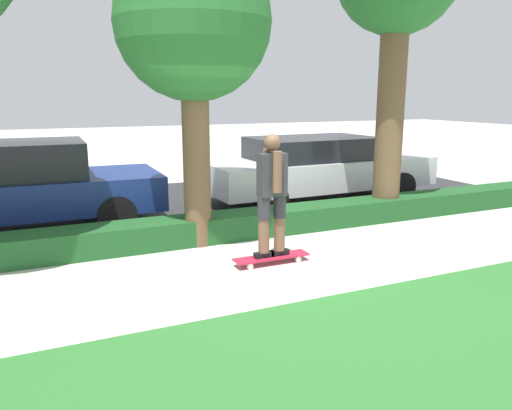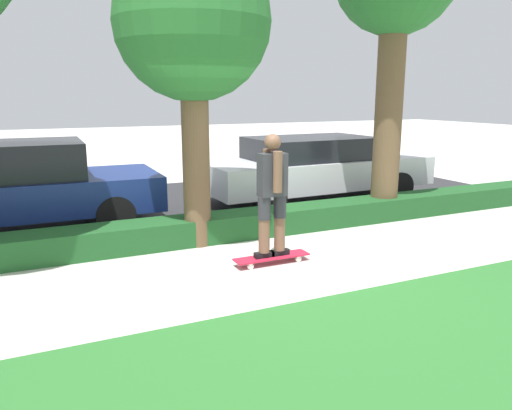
% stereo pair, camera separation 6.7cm
% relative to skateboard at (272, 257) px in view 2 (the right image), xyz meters
% --- Properties ---
extents(ground_plane, '(60.00, 60.00, 0.00)m').
position_rel_skateboard_xyz_m(ground_plane, '(-0.10, -0.25, -0.08)').
color(ground_plane, beige).
extents(grass_lawn_strip, '(14.39, 4.00, 0.01)m').
position_rel_skateboard_xyz_m(grass_lawn_strip, '(-0.10, -3.25, -0.08)').
color(grass_lawn_strip, '#2D702D').
rests_on(grass_lawn_strip, ground_plane).
extents(street_asphalt, '(14.39, 5.00, 0.01)m').
position_rel_skateboard_xyz_m(street_asphalt, '(-0.10, 3.95, -0.08)').
color(street_asphalt, '#2D2D30').
rests_on(street_asphalt, ground_plane).
extents(hedge_row, '(14.39, 0.60, 0.38)m').
position_rel_skateboard_xyz_m(hedge_row, '(-0.10, 1.35, 0.11)').
color(hedge_row, '#1E5123').
rests_on(hedge_row, ground_plane).
extents(skateboard, '(1.02, 0.24, 0.10)m').
position_rel_skateboard_xyz_m(skateboard, '(0.00, 0.00, 0.00)').
color(skateboard, red).
rests_on(skateboard, ground_plane).
extents(skater_person, '(0.48, 0.41, 1.58)m').
position_rel_skateboard_xyz_m(skater_person, '(0.00, 0.00, 0.86)').
color(skater_person, black).
rests_on(skater_person, skateboard).
extents(tree_mid, '(2.13, 2.13, 4.18)m').
position_rel_skateboard_xyz_m(tree_mid, '(-0.60, 1.23, 2.96)').
color(tree_mid, brown).
rests_on(tree_mid, ground_plane).
extents(parked_car_front, '(4.39, 1.86, 1.44)m').
position_rel_skateboard_xyz_m(parked_car_front, '(-2.99, 3.10, 0.66)').
color(parked_car_front, navy).
rests_on(parked_car_front, ground_plane).
extents(parked_car_middle, '(4.82, 1.94, 1.31)m').
position_rel_skateboard_xyz_m(parked_car_middle, '(2.62, 3.23, 0.62)').
color(parked_car_middle, silver).
rests_on(parked_car_middle, ground_plane).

